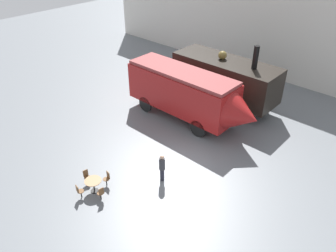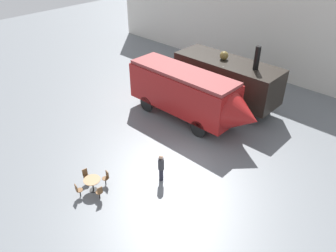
{
  "view_description": "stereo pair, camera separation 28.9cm",
  "coord_description": "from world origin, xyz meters",
  "views": [
    {
      "loc": [
        9.63,
        -11.62,
        12.63
      ],
      "look_at": [
        -1.8,
        1.0,
        1.6
      ],
      "focal_mm": 35.0,
      "sensor_mm": 36.0,
      "label": 1
    },
    {
      "loc": [
        9.85,
        -11.42,
        12.63
      ],
      "look_at": [
        -1.8,
        1.0,
        1.6
      ],
      "focal_mm": 35.0,
      "sensor_mm": 36.0,
      "label": 2
    }
  ],
  "objects": [
    {
      "name": "visitor_person",
      "position": [
        0.06,
        -1.54,
        0.95
      ],
      "size": [
        0.34,
        0.34,
        1.74
      ],
      "color": "#262633",
      "rests_on": "ground_plane"
    },
    {
      "name": "ground_plane",
      "position": [
        0.0,
        0.0,
        0.0
      ],
      "size": [
        80.0,
        80.0,
        0.0
      ],
      "primitive_type": "plane",
      "color": "slate"
    },
    {
      "name": "cafe_chair_1",
      "position": [
        -2.19,
        -5.48,
        0.51
      ],
      "size": [
        0.36,
        0.38,
        0.87
      ],
      "rotation": [
        0.0,
        0.0,
        7.68
      ],
      "color": "black",
      "rests_on": "ground_plane"
    },
    {
      "name": "cafe_chair_2",
      "position": [
        -1.24,
        -4.81,
        0.51
      ],
      "size": [
        0.38,
        0.36,
        0.87
      ],
      "rotation": [
        0.0,
        0.0,
        9.25
      ],
      "color": "black",
      "rests_on": "ground_plane"
    },
    {
      "name": "cafe_chair_0",
      "position": [
        -2.86,
        -4.52,
        0.51
      ],
      "size": [
        0.38,
        0.36,
        0.87
      ],
      "rotation": [
        0.0,
        0.0,
        6.11
      ],
      "color": "black",
      "rests_on": "ground_plane"
    },
    {
      "name": "cafe_chair_3",
      "position": [
        -1.91,
        -3.85,
        0.51
      ],
      "size": [
        0.36,
        0.38,
        0.87
      ],
      "rotation": [
        0.0,
        0.0,
        10.82
      ],
      "color": "black",
      "rests_on": "ground_plane"
    },
    {
      "name": "steam_locomotive",
      "position": [
        -2.52,
        8.28,
        2.22
      ],
      "size": [
        8.2,
        2.88,
        5.2
      ],
      "color": "black",
      "rests_on": "ground_plane"
    },
    {
      "name": "backdrop_wall",
      "position": [
        0.0,
        15.36,
        4.5
      ],
      "size": [
        44.0,
        0.15,
        9.0
      ],
      "color": "silver",
      "rests_on": "ground_plane"
    },
    {
      "name": "streamlined_locomotive",
      "position": [
        -2.85,
        4.44,
        2.19
      ],
      "size": [
        10.15,
        2.58,
        3.67
      ],
      "color": "maroon",
      "rests_on": "ground_plane"
    },
    {
      "name": "cafe_table_near",
      "position": [
        -2.05,
        -4.67,
        0.61
      ],
      "size": [
        0.91,
        0.91,
        0.76
      ],
      "color": "black",
      "rests_on": "ground_plane"
    }
  ]
}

